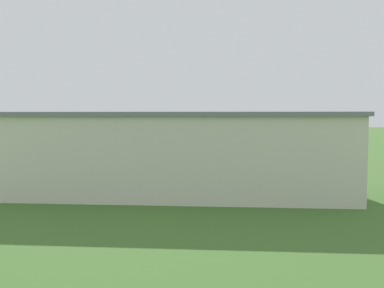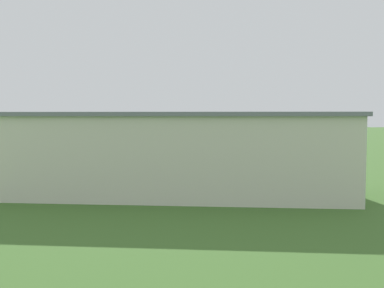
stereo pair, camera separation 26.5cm
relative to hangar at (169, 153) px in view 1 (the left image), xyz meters
The scene contains 10 objects.
ground_plane 41.17m from the hangar, 96.37° to the right, with size 400.00×400.00×0.00m, color #3D6628.
hangar is the anchor object (origin of this frame).
biplane 42.77m from the hangar, 90.03° to the right, with size 7.45×7.28×4.00m.
car_green 21.00m from the hangar, 33.79° to the right, with size 2.25×4.69×1.63m.
person_walking_on_apron 18.36m from the hangar, 55.49° to the right, with size 0.45×0.45×1.59m.
person_watching_takeoff 19.58m from the hangar, 50.31° to the right, with size 0.48×0.48×1.63m.
person_at_fence_line 19.19m from the hangar, 146.42° to the right, with size 0.46×0.46×1.59m.
person_by_parked_cars 20.11m from the hangar, 57.89° to the right, with size 0.49×0.49×1.57m.
person_crossing_taxiway 21.03m from the hangar, 131.10° to the right, with size 0.46×0.46×1.77m.
windsock 59.71m from the hangar, 95.20° to the right, with size 1.16×1.38×5.44m.
Camera 1 is at (-0.37, 80.42, 7.13)m, focal length 41.35 mm.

